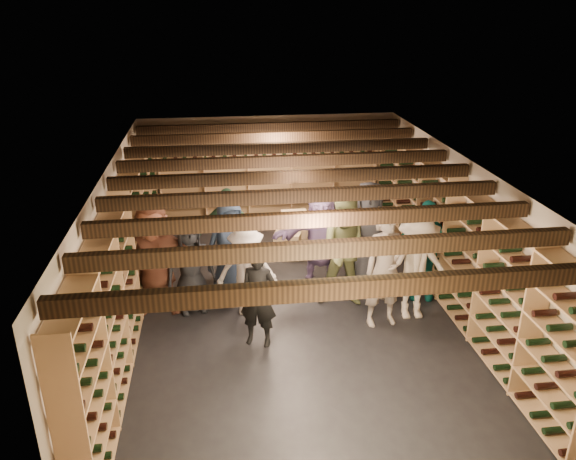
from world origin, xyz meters
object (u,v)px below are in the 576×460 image
(crate_loose, at_px, (312,239))
(person_2, at_px, (347,251))
(person_5, at_px, (154,258))
(person_6, at_px, (230,248))
(person_11, at_px, (321,238))
(person_3, at_px, (416,268))
(person_9, at_px, (246,270))
(person_1, at_px, (258,298))
(person_12, at_px, (368,236))
(crate_stack_left, at_px, (295,232))
(crate_stack_right, at_px, (288,245))
(person_4, at_px, (423,250))
(person_0, at_px, (190,266))
(person_10, at_px, (227,234))
(person_7, at_px, (385,269))

(crate_loose, distance_m, person_2, 2.68)
(person_5, bearing_deg, person_6, 21.31)
(person_11, bearing_deg, person_2, -53.93)
(person_3, height_order, person_9, person_3)
(person_1, relative_size, person_9, 1.00)
(person_9, bearing_deg, crate_loose, 56.02)
(person_1, relative_size, person_12, 0.79)
(person_3, bearing_deg, person_6, 161.32)
(crate_stack_left, distance_m, crate_stack_right, 0.33)
(person_3, height_order, person_12, person_12)
(person_2, height_order, person_4, person_2)
(person_0, xyz_separation_m, person_10, (0.62, 1.10, 0.06))
(person_9, relative_size, person_12, 0.79)
(person_3, relative_size, person_9, 1.14)
(person_1, bearing_deg, person_10, 119.47)
(crate_loose, distance_m, person_3, 3.36)
(person_9, bearing_deg, person_0, 163.05)
(person_2, relative_size, person_9, 1.26)
(person_10, bearing_deg, person_5, -130.68)
(crate_loose, height_order, person_10, person_10)
(person_1, xyz_separation_m, person_5, (-1.54, 1.14, 0.19))
(person_0, height_order, person_2, person_2)
(person_7, bearing_deg, person_10, 131.89)
(person_2, distance_m, person_12, 0.74)
(person_7, xyz_separation_m, person_10, (-2.32, 1.89, -0.08))
(person_1, distance_m, person_10, 2.23)
(crate_stack_right, relative_size, person_1, 0.39)
(person_11, bearing_deg, person_5, -155.76)
(person_4, distance_m, person_9, 2.94)
(person_6, xyz_separation_m, person_10, (-0.03, 0.65, -0.01))
(person_4, bearing_deg, person_6, -178.05)
(crate_loose, height_order, person_4, person_4)
(crate_stack_right, distance_m, person_11, 1.45)
(crate_stack_left, bearing_deg, person_7, -70.89)
(person_2, bearing_deg, person_7, -44.24)
(crate_loose, height_order, person_12, person_12)
(person_6, distance_m, person_7, 2.61)
(crate_loose, relative_size, person_4, 0.29)
(person_7, height_order, person_12, person_12)
(person_0, bearing_deg, person_12, -3.82)
(person_0, height_order, person_3, person_3)
(person_5, relative_size, person_6, 1.09)
(crate_stack_left, distance_m, person_7, 3.02)
(person_6, bearing_deg, person_10, 79.09)
(person_11, bearing_deg, person_3, -31.28)
(person_0, height_order, person_5, person_5)
(person_5, xyz_separation_m, person_10, (1.17, 1.06, -0.09))
(person_11, bearing_deg, person_1, -112.93)
(crate_loose, relative_size, person_11, 0.28)
(person_11, height_order, person_12, person_12)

